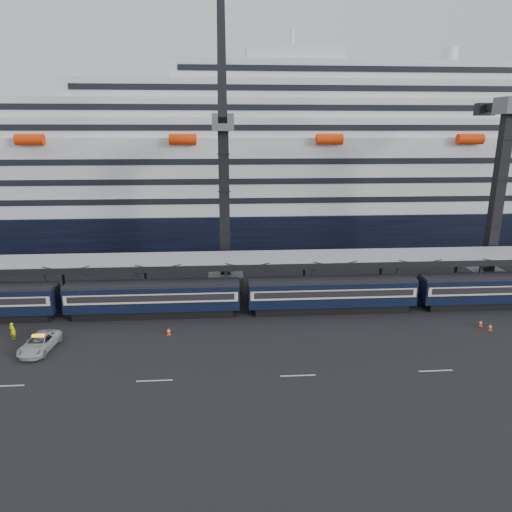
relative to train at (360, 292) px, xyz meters
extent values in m
plane|color=black|center=(4.65, -10.00, -2.20)|extent=(260.00, 260.00, 0.00)
cube|color=beige|center=(-33.35, -14.00, -2.19)|extent=(3.00, 0.15, 0.02)
cube|color=beige|center=(-21.35, -14.00, -2.19)|extent=(3.00, 0.15, 0.02)
cube|color=beige|center=(-9.35, -14.00, -2.19)|extent=(3.00, 0.15, 0.02)
cube|color=beige|center=(2.65, -14.00, -2.19)|extent=(3.00, 0.15, 0.02)
cube|color=black|center=(-23.35, 0.00, -1.75)|extent=(17.48, 2.40, 0.90)
cube|color=black|center=(-23.35, 0.00, 0.05)|extent=(19.00, 2.80, 2.70)
cube|color=beige|center=(-23.35, 0.00, 0.35)|extent=(18.62, 2.92, 1.05)
cube|color=black|center=(-23.35, 0.00, 0.40)|extent=(17.86, 2.98, 0.70)
cube|color=black|center=(-23.35, 0.00, 1.55)|extent=(19.00, 2.50, 0.35)
cube|color=black|center=(-3.35, 0.00, -1.75)|extent=(17.48, 2.40, 0.90)
cube|color=black|center=(-3.35, 0.00, 0.05)|extent=(19.00, 2.80, 2.70)
cube|color=beige|center=(-3.35, 0.00, 0.35)|extent=(18.62, 2.92, 1.05)
cube|color=black|center=(-3.35, 0.00, 0.40)|extent=(17.86, 2.98, 0.70)
cube|color=black|center=(-3.35, 0.00, 1.55)|extent=(19.00, 2.50, 0.35)
cube|color=black|center=(16.65, 0.00, -1.75)|extent=(17.48, 2.40, 0.90)
cube|color=black|center=(16.65, 0.00, 0.05)|extent=(19.00, 2.80, 2.70)
cube|color=beige|center=(16.65, 0.00, 0.35)|extent=(18.62, 2.92, 1.05)
cube|color=black|center=(16.65, 0.00, 0.40)|extent=(17.86, 2.98, 0.70)
cube|color=black|center=(16.65, 0.00, 1.55)|extent=(19.00, 2.50, 0.35)
cube|color=#A2A4AA|center=(4.65, 4.00, 3.20)|extent=(130.00, 6.00, 0.25)
cube|color=black|center=(4.65, 1.00, 2.90)|extent=(130.00, 0.25, 0.70)
cube|color=black|center=(4.65, 7.00, 2.90)|extent=(130.00, 0.25, 0.70)
cube|color=black|center=(-35.35, 1.20, 0.50)|extent=(0.25, 0.25, 5.40)
cube|color=black|center=(-35.35, 6.80, 0.50)|extent=(0.25, 0.25, 5.40)
cube|color=black|center=(-25.35, 1.20, 0.50)|extent=(0.25, 0.25, 5.40)
cube|color=black|center=(-25.35, 6.80, 0.50)|extent=(0.25, 0.25, 5.40)
cube|color=black|center=(-15.35, 1.20, 0.50)|extent=(0.25, 0.25, 5.40)
cube|color=black|center=(-15.35, 6.80, 0.50)|extent=(0.25, 0.25, 5.40)
cube|color=black|center=(-5.35, 1.20, 0.50)|extent=(0.25, 0.25, 5.40)
cube|color=black|center=(-5.35, 6.80, 0.50)|extent=(0.25, 0.25, 5.40)
cube|color=black|center=(4.65, 1.20, 0.50)|extent=(0.25, 0.25, 5.40)
cube|color=black|center=(4.65, 6.80, 0.50)|extent=(0.25, 0.25, 5.40)
cube|color=black|center=(14.65, 1.20, 0.50)|extent=(0.25, 0.25, 5.40)
cube|color=black|center=(14.65, 6.80, 0.50)|extent=(0.25, 0.25, 5.40)
cube|color=black|center=(4.65, 36.00, 1.30)|extent=(200.00, 28.00, 7.00)
cube|color=silver|center=(4.65, 36.00, 10.80)|extent=(190.00, 26.88, 12.00)
cube|color=silver|center=(4.65, 36.00, 18.30)|extent=(160.00, 24.64, 3.00)
cube|color=black|center=(4.65, 23.63, 18.30)|extent=(153.60, 0.12, 0.90)
cube|color=silver|center=(4.65, 36.00, 21.30)|extent=(124.00, 21.84, 3.00)
cube|color=black|center=(4.65, 25.03, 21.30)|extent=(119.04, 0.12, 0.90)
cube|color=silver|center=(4.65, 36.00, 24.30)|extent=(90.00, 19.04, 3.00)
cube|color=black|center=(4.65, 26.43, 24.30)|extent=(86.40, 0.12, 0.90)
cube|color=silver|center=(4.65, 36.00, 27.30)|extent=(56.00, 16.24, 3.00)
cube|color=black|center=(4.65, 27.83, 27.30)|extent=(53.76, 0.12, 0.90)
cube|color=silver|center=(-3.35, 36.00, 29.80)|extent=(16.00, 12.00, 2.50)
cylinder|color=silver|center=(24.65, 36.00, 30.30)|extent=(2.80, 2.80, 3.00)
cylinder|color=#FF3608|center=(-43.35, 21.96, 16.60)|extent=(4.00, 1.60, 1.60)
cylinder|color=#FF3608|center=(-21.35, 21.96, 16.60)|extent=(4.00, 1.60, 1.60)
cylinder|color=#FF3608|center=(0.65, 21.96, 16.60)|extent=(4.00, 1.60, 1.60)
cylinder|color=#FF3608|center=(22.65, 21.96, 16.60)|extent=(4.00, 1.60, 1.60)
cube|color=#4B4D53|center=(-15.35, 9.00, -1.20)|extent=(4.50, 4.50, 2.00)
cube|color=black|center=(-15.35, 9.00, 8.80)|extent=(1.30, 1.30, 18.00)
cube|color=#4B4D53|center=(-15.35, 9.00, 18.80)|extent=(2.60, 3.20, 2.00)
cube|color=black|center=(-15.35, 3.21, 25.69)|extent=(0.90, 12.26, 14.37)
cube|color=black|center=(-15.35, 11.52, 18.80)|extent=(0.90, 5.04, 0.90)
cube|color=black|center=(-15.35, 14.04, 18.60)|extent=(2.20, 1.60, 1.60)
cube|color=#4B4D53|center=(19.65, 8.00, -1.20)|extent=(4.50, 4.50, 2.00)
cube|color=black|center=(19.65, 8.00, 9.80)|extent=(1.30, 1.30, 20.00)
cube|color=#4B4D53|center=(19.65, 8.00, 20.80)|extent=(2.60, 3.20, 2.00)
cube|color=black|center=(19.65, 10.80, 20.80)|extent=(0.90, 5.60, 0.90)
cube|color=black|center=(19.65, 13.60, 20.60)|extent=(2.20, 1.60, 1.60)
imported|color=#ADB0B4|center=(-32.94, -7.76, -1.48)|extent=(2.82, 5.40, 1.45)
imported|color=#DBE80C|center=(-36.49, -5.14, -1.32)|extent=(0.73, 0.57, 1.76)
cube|color=#FF3608|center=(-33.76, -7.02, -2.18)|extent=(0.42, 0.42, 0.04)
cone|color=#FF3608|center=(-33.76, -7.02, -1.75)|extent=(0.36, 0.36, 0.80)
cylinder|color=white|center=(-33.76, -7.02, -1.75)|extent=(0.30, 0.30, 0.13)
cube|color=#FF3608|center=(-21.20, -5.15, -2.18)|extent=(0.42, 0.42, 0.04)
cone|color=#FF3608|center=(-21.20, -5.15, -1.76)|extent=(0.35, 0.35, 0.79)
cylinder|color=white|center=(-21.20, -5.15, -1.76)|extent=(0.30, 0.30, 0.13)
cube|color=#FF3608|center=(11.58, -5.21, -2.18)|extent=(0.38, 0.38, 0.04)
cone|color=#FF3608|center=(11.58, -5.21, -1.80)|extent=(0.32, 0.32, 0.72)
cylinder|color=white|center=(11.58, -5.21, -1.80)|extent=(0.27, 0.27, 0.12)
cube|color=#FF3608|center=(12.01, -6.27, -2.18)|extent=(0.38, 0.38, 0.04)
cone|color=#FF3608|center=(12.01, -6.27, -1.80)|extent=(0.32, 0.32, 0.72)
cylinder|color=white|center=(12.01, -6.27, -1.80)|extent=(0.27, 0.27, 0.12)
camera|label=1|loc=(-15.22, -48.19, 17.78)|focal=32.00mm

